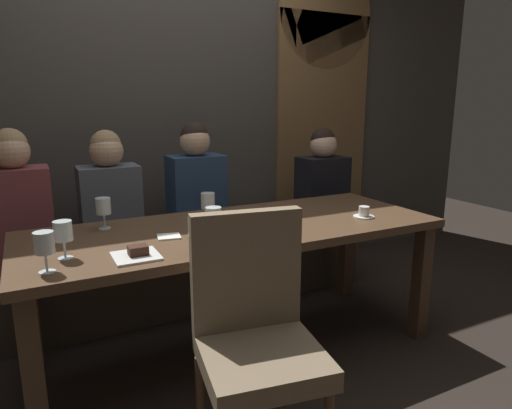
% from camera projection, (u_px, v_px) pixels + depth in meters
% --- Properties ---
extents(ground, '(9.00, 9.00, 0.00)m').
position_uv_depth(ground, '(238.00, 350.00, 2.58)').
color(ground, black).
extents(back_wall_tiled, '(6.00, 0.12, 3.00)m').
position_uv_depth(back_wall_tiled, '(166.00, 86.00, 3.31)').
color(back_wall_tiled, '#423D38').
rests_on(back_wall_tiled, ground).
extents(arched_door, '(0.90, 0.05, 2.55)m').
position_uv_depth(arched_door, '(323.00, 104.00, 3.88)').
color(arched_door, brown).
rests_on(arched_door, ground).
extents(dining_table, '(2.20, 0.84, 0.74)m').
position_uv_depth(dining_table, '(237.00, 241.00, 2.44)').
color(dining_table, '#493422').
rests_on(dining_table, ground).
extents(banquette_bench, '(2.50, 0.44, 0.45)m').
position_uv_depth(banquette_bench, '(195.00, 272.00, 3.14)').
color(banquette_bench, '#40352A').
rests_on(banquette_bench, ground).
extents(chair_near_side, '(0.51, 0.51, 0.98)m').
position_uv_depth(chair_near_side, '(255.00, 325.00, 1.72)').
color(chair_near_side, brown).
rests_on(chair_near_side, ground).
extents(diner_redhead, '(0.36, 0.24, 0.80)m').
position_uv_depth(diner_redhead, '(17.00, 204.00, 2.54)').
color(diner_redhead, brown).
rests_on(diner_redhead, banquette_bench).
extents(diner_bearded, '(0.36, 0.24, 0.77)m').
position_uv_depth(diner_bearded, '(110.00, 196.00, 2.80)').
color(diner_bearded, '#4C515B').
rests_on(diner_bearded, banquette_bench).
extents(diner_far_end, '(0.36, 0.24, 0.81)m').
position_uv_depth(diner_far_end, '(196.00, 186.00, 3.04)').
color(diner_far_end, navy).
rests_on(diner_far_end, banquette_bench).
extents(diner_near_end, '(0.36, 0.24, 0.75)m').
position_uv_depth(diner_near_end, '(322.00, 180.00, 3.45)').
color(diner_near_end, black).
rests_on(diner_near_end, banquette_bench).
extents(wine_glass_center_back, '(0.08, 0.08, 0.16)m').
position_uv_depth(wine_glass_center_back, '(44.00, 245.00, 1.73)').
color(wine_glass_center_back, silver).
rests_on(wine_glass_center_back, dining_table).
extents(wine_glass_far_left, '(0.08, 0.08, 0.16)m').
position_uv_depth(wine_glass_far_left, '(213.00, 218.00, 2.13)').
color(wine_glass_far_left, silver).
rests_on(wine_glass_far_left, dining_table).
extents(wine_glass_end_right, '(0.08, 0.08, 0.16)m').
position_uv_depth(wine_glass_end_right, '(63.00, 233.00, 1.89)').
color(wine_glass_end_right, silver).
rests_on(wine_glass_end_right, dining_table).
extents(wine_glass_center_front, '(0.08, 0.08, 0.16)m').
position_uv_depth(wine_glass_center_front, '(208.00, 202.00, 2.46)').
color(wine_glass_center_front, silver).
rests_on(wine_glass_center_front, dining_table).
extents(wine_glass_far_right, '(0.08, 0.08, 0.16)m').
position_uv_depth(wine_glass_far_right, '(103.00, 207.00, 2.33)').
color(wine_glass_far_right, silver).
rests_on(wine_glass_far_right, dining_table).
extents(wine_glass_near_left, '(0.08, 0.08, 0.16)m').
position_uv_depth(wine_glass_near_left, '(197.00, 229.00, 1.95)').
color(wine_glass_near_left, silver).
rests_on(wine_glass_near_left, dining_table).
extents(espresso_cup, '(0.12, 0.12, 0.06)m').
position_uv_depth(espresso_cup, '(364.00, 213.00, 2.58)').
color(espresso_cup, white).
rests_on(espresso_cup, dining_table).
extents(dessert_plate, '(0.19, 0.19, 0.05)m').
position_uv_depth(dessert_plate, '(137.00, 254.00, 1.92)').
color(dessert_plate, white).
rests_on(dessert_plate, dining_table).
extents(folded_napkin, '(0.13, 0.12, 0.01)m').
position_uv_depth(folded_napkin, '(169.00, 237.00, 2.21)').
color(folded_napkin, silver).
rests_on(folded_napkin, dining_table).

